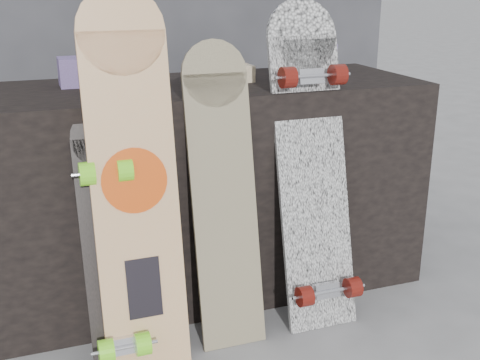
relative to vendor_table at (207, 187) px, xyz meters
name	(u,v)px	position (x,y,z in m)	size (l,w,h in m)	color
ground	(253,346)	(0.00, -0.50, -0.40)	(60.00, 60.00, 0.00)	slate
vendor_table	(207,187)	(0.00, 0.00, 0.00)	(1.60, 0.60, 0.80)	black
merch_box_purple	(85,71)	(-0.42, 0.11, 0.45)	(0.18, 0.12, 0.10)	#553369
merch_box_small	(313,58)	(0.48, 0.10, 0.46)	(0.14, 0.14, 0.12)	#553369
merch_box_flat	(223,74)	(0.07, 0.01, 0.43)	(0.22, 0.10, 0.06)	#D1B78C
longboard_geisha	(134,175)	(-0.35, -0.40, 0.21)	(0.26, 0.23, 1.15)	#CDB88A
longboard_celtic	(223,187)	(-0.05, -0.36, 0.12)	(0.22, 0.23, 0.99)	tan
longboard_cascadia	(312,161)	(0.28, -0.34, 0.17)	(0.25, 0.35, 1.11)	white
skateboard_dark	(112,243)	(-0.43, -0.41, 0.00)	(0.18, 0.30, 0.80)	black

